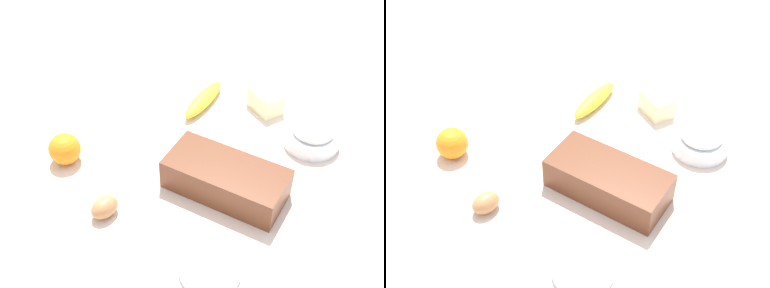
{
  "view_description": "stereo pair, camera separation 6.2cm",
  "coord_description": "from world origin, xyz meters",
  "views": [
    {
      "loc": [
        -0.61,
        0.69,
        0.88
      ],
      "look_at": [
        0.0,
        0.0,
        0.04
      ],
      "focal_mm": 46.83,
      "sensor_mm": 36.0,
      "label": 1
    },
    {
      "loc": [
        -0.66,
        0.64,
        0.88
      ],
      "look_at": [
        0.0,
        0.0,
        0.04
      ],
      "focal_mm": 46.83,
      "sensor_mm": 36.0,
      "label": 2
    }
  ],
  "objects": [
    {
      "name": "orange_fruit",
      "position": [
        0.22,
        0.22,
        0.04
      ],
      "size": [
        0.08,
        0.08,
        0.08
      ],
      "primitive_type": "sphere",
      "color": "orange",
      "rests_on": "ground_plane"
    },
    {
      "name": "loaf_pan",
      "position": [
        -0.14,
        0.04,
        0.04
      ],
      "size": [
        0.3,
        0.19,
        0.08
      ],
      "rotation": [
        0.0,
        0.0,
        0.22
      ],
      "color": "brown",
      "rests_on": "ground_plane"
    },
    {
      "name": "egg_near_butter",
      "position": [
        0.02,
        0.27,
        0.02
      ],
      "size": [
        0.05,
        0.07,
        0.05
      ],
      "primitive_type": "ellipsoid",
      "rotation": [
        0.0,
        1.57,
        1.55
      ],
      "color": "#B77C4B",
      "rests_on": "ground_plane"
    },
    {
      "name": "sugar_bowl",
      "position": [
        -0.28,
        0.26,
        0.03
      ],
      "size": [
        0.15,
        0.15,
        0.07
      ],
      "color": "white",
      "rests_on": "ground_plane"
    },
    {
      "name": "ground_plane",
      "position": [
        0.0,
        0.0,
        -0.01
      ],
      "size": [
        2.4,
        2.4,
        0.02
      ],
      "primitive_type": "cube",
      "color": "beige"
    },
    {
      "name": "butter_block",
      "position": [
        -0.03,
        -0.28,
        0.03
      ],
      "size": [
        0.1,
        0.09,
        0.06
      ],
      "primitive_type": "cube",
      "rotation": [
        0.0,
        0.0,
        -0.3
      ],
      "color": "#F4EDB2",
      "rests_on": "ground_plane"
    },
    {
      "name": "banana",
      "position": [
        0.11,
        -0.18,
        0.02
      ],
      "size": [
        0.08,
        0.19,
        0.04
      ],
      "primitive_type": "ellipsoid",
      "rotation": [
        0.0,
        0.0,
        1.76
      ],
      "color": "yellow",
      "rests_on": "ground_plane"
    },
    {
      "name": "flour_bowl",
      "position": [
        -0.2,
        -0.24,
        0.03
      ],
      "size": [
        0.14,
        0.14,
        0.07
      ],
      "color": "white",
      "rests_on": "ground_plane"
    }
  ]
}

